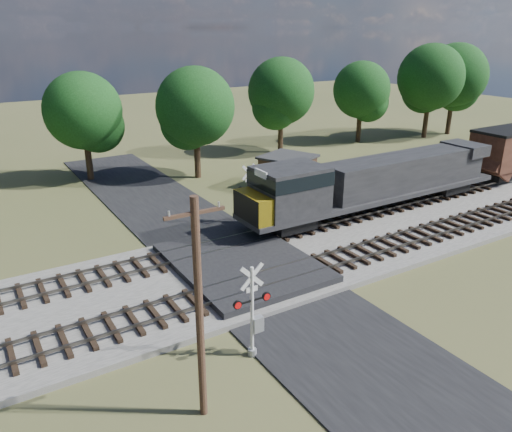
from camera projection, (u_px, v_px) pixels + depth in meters
ground at (246, 273)px, 27.44m from camera, size 160.00×160.00×0.00m
ballast_bed at (374, 231)px, 32.67m from camera, size 140.00×10.00×0.30m
road at (246, 272)px, 27.43m from camera, size 7.00×60.00×0.08m
crossing_panel at (242, 264)px, 27.73m from camera, size 7.00×9.00×0.62m
track_near at (314, 267)px, 27.23m from camera, size 140.00×2.60×0.33m
track_far at (265, 236)px, 31.21m from camera, size 140.00×2.60×0.33m
crossing_signal_near at (254, 318)px, 19.97m from camera, size 1.68×0.36×4.16m
crossing_signal_far at (248, 199)px, 33.77m from camera, size 1.69×0.38×4.19m
utility_pole at (199, 307)px, 15.97m from camera, size 1.96×0.27×8.01m
equipment_shed at (288, 171)px, 41.84m from camera, size 5.15×5.15×2.69m
treeline at (191, 97)px, 44.50m from camera, size 79.29×11.54×11.93m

